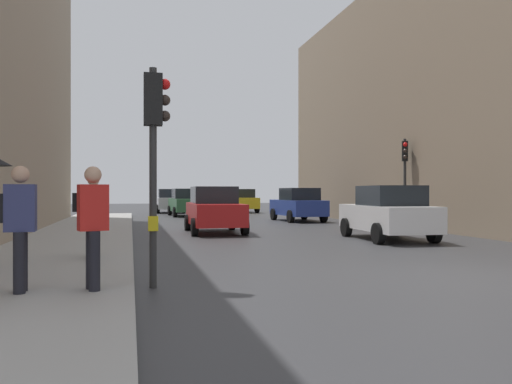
{
  "coord_description": "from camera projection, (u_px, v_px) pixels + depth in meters",
  "views": [
    {
      "loc": [
        -5.76,
        -8.42,
        1.57
      ],
      "look_at": [
        -1.7,
        8.12,
        1.56
      ],
      "focal_mm": 35.82,
      "sensor_mm": 36.0,
      "label": 1
    }
  ],
  "objects": [
    {
      "name": "pedestrian_with_grey_backpack",
      "position": [
        17.0,
        221.0,
        7.11
      ],
      "size": [
        0.61,
        0.36,
        1.77
      ],
      "color": "black",
      "rests_on": "sidewalk_kerb"
    },
    {
      "name": "traffic_light_near_left",
      "position": [
        155.0,
        136.0,
        8.32
      ],
      "size": [
        0.43,
        0.24,
        3.59
      ],
      "color": "#2D2D2D",
      "rests_on": "ground"
    },
    {
      "name": "car_green_estate",
      "position": [
        186.0,
        202.0,
        32.76
      ],
      "size": [
        2.17,
        4.28,
        1.76
      ],
      "color": "#2D6038",
      "rests_on": "ground"
    },
    {
      "name": "car_yellow_taxi",
      "position": [
        240.0,
        201.0,
        38.52
      ],
      "size": [
        2.26,
        4.32,
        1.76
      ],
      "color": "yellow",
      "rests_on": "ground"
    },
    {
      "name": "ground_plane",
      "position": [
        447.0,
        275.0,
        9.55
      ],
      "size": [
        120.0,
        120.0,
        0.0
      ],
      "primitive_type": "plane",
      "color": "#38383A"
    },
    {
      "name": "car_blue_van",
      "position": [
        298.0,
        205.0,
        27.1
      ],
      "size": [
        2.16,
        4.27,
        1.76
      ],
      "color": "navy",
      "rests_on": "ground"
    },
    {
      "name": "car_silver_hatchback",
      "position": [
        170.0,
        201.0,
        37.86
      ],
      "size": [
        2.05,
        4.22,
        1.76
      ],
      "color": "#BCBCC1",
      "rests_on": "ground"
    },
    {
      "name": "pedestrian_in_red_jacket",
      "position": [
        93.0,
        222.0,
        7.3
      ],
      "size": [
        0.46,
        0.36,
        1.77
      ],
      "color": "black",
      "rests_on": "sidewalk_kerb"
    },
    {
      "name": "car_red_sedan",
      "position": [
        214.0,
        210.0,
        19.47
      ],
      "size": [
        2.08,
        4.23,
        1.76
      ],
      "color": "red",
      "rests_on": "ground"
    },
    {
      "name": "traffic_light_mid_street",
      "position": [
        405.0,
        167.0,
        21.36
      ],
      "size": [
        0.35,
        0.45,
        3.79
      ],
      "color": "#2D2D2D",
      "rests_on": "ground"
    },
    {
      "name": "car_white_compact",
      "position": [
        388.0,
        213.0,
        16.59
      ],
      "size": [
        2.22,
        4.3,
        1.76
      ],
      "color": "silver",
      "rests_on": "ground"
    },
    {
      "name": "sidewalk_kerb",
      "position": [
        68.0,
        247.0,
        13.61
      ],
      "size": [
        3.37,
        40.0,
        0.16
      ],
      "primitive_type": "cube",
      "color": "#A8A5A0",
      "rests_on": "ground"
    },
    {
      "name": "pedestrian_with_black_backpack",
      "position": [
        91.0,
        211.0,
        10.82
      ],
      "size": [
        0.66,
        0.45,
        1.77
      ],
      "color": "black",
      "rests_on": "sidewalk_kerb"
    }
  ]
}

